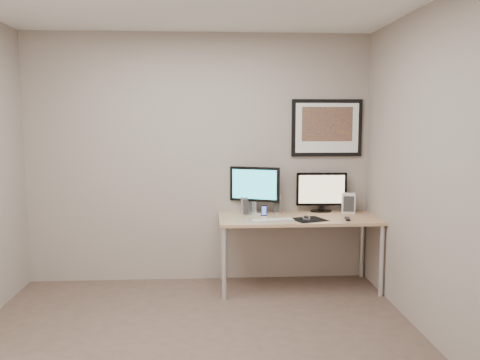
{
  "coord_description": "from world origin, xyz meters",
  "views": [
    {
      "loc": [
        0.1,
        -3.64,
        1.7
      ],
      "look_at": [
        0.39,
        1.1,
        1.14
      ],
      "focal_mm": 38.0,
      "sensor_mm": 36.0,
      "label": 1
    }
  ],
  "objects": [
    {
      "name": "room",
      "position": [
        0.0,
        0.45,
        1.64
      ],
      "size": [
        3.6,
        3.6,
        3.6
      ],
      "color": "white",
      "rests_on": "ground"
    },
    {
      "name": "framed_art",
      "position": [
        1.35,
        1.68,
        1.62
      ],
      "size": [
        0.75,
        0.04,
        0.6
      ],
      "color": "black",
      "rests_on": "room"
    },
    {
      "name": "mousepad",
      "position": [
        1.08,
        1.21,
        0.73
      ],
      "size": [
        0.38,
        0.36,
        0.0
      ],
      "primitive_type": "cube",
      "rotation": [
        0.0,
        0.0,
        0.37
      ],
      "color": "black",
      "rests_on": "desk"
    },
    {
      "name": "mouse",
      "position": [
        1.05,
        1.22,
        0.75
      ],
      "size": [
        0.07,
        0.11,
        0.04
      ],
      "primitive_type": "ellipsoid",
      "rotation": [
        0.0,
        0.0,
        -0.11
      ],
      "color": "black",
      "rests_on": "mousepad"
    },
    {
      "name": "speaker_right",
      "position": [
        0.81,
        1.58,
        0.83
      ],
      "size": [
        0.09,
        0.09,
        0.2
      ],
      "primitive_type": "cylinder",
      "rotation": [
        0.0,
        0.0,
        -0.19
      ],
      "color": "silver",
      "rests_on": "desk"
    },
    {
      "name": "floor",
      "position": [
        0.0,
        0.0,
        0.0
      ],
      "size": [
        3.6,
        3.6,
        0.0
      ],
      "primitive_type": "plane",
      "color": "brown",
      "rests_on": "ground"
    },
    {
      "name": "fan_unit",
      "position": [
        1.56,
        1.55,
        0.83
      ],
      "size": [
        0.15,
        0.13,
        0.21
      ],
      "primitive_type": "cube",
      "rotation": [
        0.0,
        0.0,
        -0.2
      ],
      "color": "silver",
      "rests_on": "desk"
    },
    {
      "name": "desk",
      "position": [
        1.0,
        1.35,
        0.66
      ],
      "size": [
        1.6,
        0.7,
        0.73
      ],
      "color": "olive",
      "rests_on": "floor"
    },
    {
      "name": "monitor_tv",
      "position": [
        1.29,
        1.63,
        0.95
      ],
      "size": [
        0.54,
        0.13,
        0.42
      ],
      "rotation": [
        0.0,
        0.0,
        -0.04
      ],
      "color": "black",
      "rests_on": "desk"
    },
    {
      "name": "monitor_large",
      "position": [
        0.58,
        1.6,
        1.0
      ],
      "size": [
        0.51,
        0.25,
        0.49
      ],
      "rotation": [
        0.0,
        0.0,
        -0.38
      ],
      "color": "silver",
      "rests_on": "desk"
    },
    {
      "name": "speaker_left",
      "position": [
        0.46,
        1.49,
        0.82
      ],
      "size": [
        0.09,
        0.09,
        0.19
      ],
      "primitive_type": "cylinder",
      "rotation": [
        0.0,
        0.0,
        0.31
      ],
      "color": "silver",
      "rests_on": "desk"
    },
    {
      "name": "phone_dock",
      "position": [
        0.65,
        1.35,
        0.79
      ],
      "size": [
        0.07,
        0.07,
        0.13
      ],
      "primitive_type": "cube",
      "rotation": [
        0.0,
        0.0,
        0.16
      ],
      "color": "black",
      "rests_on": "desk"
    },
    {
      "name": "keyboard",
      "position": [
        0.72,
        1.18,
        0.74
      ],
      "size": [
        0.43,
        0.18,
        0.01
      ],
      "primitive_type": "cube",
      "rotation": [
        0.0,
        0.0,
        0.16
      ],
      "color": "silver",
      "rests_on": "desk"
    },
    {
      "name": "remote",
      "position": [
        1.46,
        1.19,
        0.74
      ],
      "size": [
        0.07,
        0.16,
        0.02
      ],
      "primitive_type": "cube",
      "rotation": [
        0.0,
        0.0,
        -0.18
      ],
      "color": "black",
      "rests_on": "desk"
    }
  ]
}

